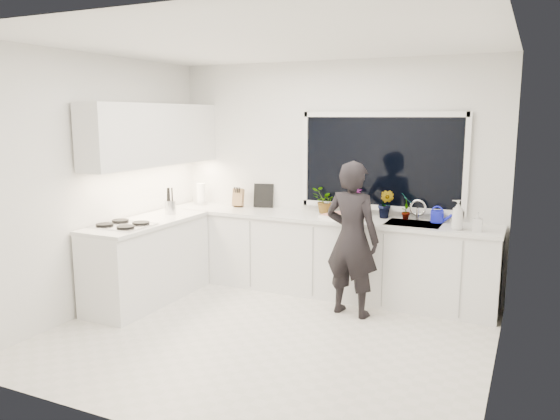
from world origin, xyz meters
The scene contains 25 objects.
floor centered at (0.00, 0.00, -0.01)m, with size 4.00×3.50×0.02m, color beige.
wall_back centered at (0.00, 1.76, 1.35)m, with size 4.00×0.02×2.70m, color white.
wall_left centered at (-2.01, 0.00, 1.35)m, with size 0.02×3.50×2.70m, color white.
wall_right centered at (2.01, 0.00, 1.35)m, with size 0.02×3.50×2.70m, color white.
ceiling centered at (0.00, 0.00, 2.71)m, with size 4.00×3.50×0.02m, color white.
window centered at (0.60, 1.73, 1.55)m, with size 1.80×0.02×1.00m, color black.
base_cabinets_back centered at (0.00, 1.45, 0.44)m, with size 3.92×0.58×0.88m, color white.
base_cabinets_left centered at (-1.67, 0.35, 0.44)m, with size 0.58×1.60×0.88m, color white.
countertop_back centered at (0.00, 1.44, 0.90)m, with size 3.94×0.62×0.04m, color silver.
countertop_left centered at (-1.67, 0.35, 0.90)m, with size 0.62×1.60×0.04m, color silver.
upper_cabinets centered at (-1.79, 0.70, 1.85)m, with size 0.34×2.10×0.70m, color white.
sink centered at (1.05, 1.45, 0.87)m, with size 0.58×0.42×0.14m, color silver.
faucet centered at (1.05, 1.65, 1.03)m, with size 0.03×0.03×0.22m, color silver.
stovetop centered at (-1.69, 0.00, 0.94)m, with size 0.56×0.48×0.03m, color black.
person centered at (0.53, 0.90, 0.81)m, with size 0.59×0.39×1.62m, color black.
pizza_tray centered at (0.28, 1.42, 0.94)m, with size 0.49×0.36×0.03m, color silver.
pizza centered at (0.28, 1.42, 0.95)m, with size 0.45×0.32×0.01m, color red.
watering_can centered at (1.27, 1.61, 0.98)m, with size 0.14×0.14×0.13m, color #151BC6.
paper_towel_roll centered at (-1.73, 1.55, 1.05)m, with size 0.11×0.11×0.26m, color white.
knife_block centered at (-1.20, 1.59, 1.03)m, with size 0.13×0.10×0.22m, color #A3714C.
utensil_crock centered at (-1.67, 0.80, 1.00)m, with size 0.13×0.13×0.16m, color silver.
picture_frame_large centered at (-0.89, 1.69, 1.06)m, with size 0.22×0.02×0.28m, color black.
picture_frame_small centered at (-0.89, 1.69, 1.07)m, with size 0.25×0.02×0.30m, color black.
herb_plants centered at (0.31, 1.61, 1.08)m, with size 1.22×0.36×0.33m.
soap_bottles centered at (1.57, 1.30, 1.06)m, with size 0.32×0.16×0.31m.
Camera 1 is at (2.20, -4.38, 2.07)m, focal length 35.00 mm.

